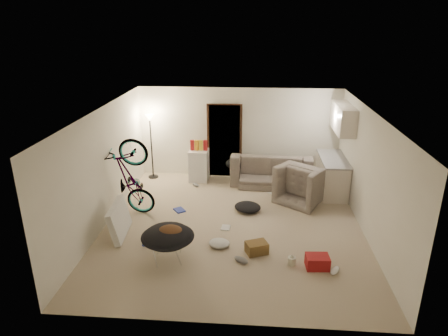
# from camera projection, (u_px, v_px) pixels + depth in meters

# --- Properties ---
(floor) EXTENTS (5.50, 6.00, 0.02)m
(floor) POSITION_uv_depth(u_px,v_px,m) (233.00, 226.00, 8.67)
(floor) COLOR #BDAB91
(floor) RESTS_ON ground
(ceiling) EXTENTS (5.50, 6.00, 0.02)m
(ceiling) POSITION_uv_depth(u_px,v_px,m) (234.00, 111.00, 7.79)
(ceiling) COLOR white
(ceiling) RESTS_ON wall_back
(wall_back) EXTENTS (5.50, 0.02, 2.50)m
(wall_back) POSITION_uv_depth(u_px,v_px,m) (239.00, 133.00, 11.04)
(wall_back) COLOR white
(wall_back) RESTS_ON floor
(wall_front) EXTENTS (5.50, 0.02, 2.50)m
(wall_front) POSITION_uv_depth(u_px,v_px,m) (221.00, 250.00, 5.41)
(wall_front) COLOR white
(wall_front) RESTS_ON floor
(wall_left) EXTENTS (0.02, 6.00, 2.50)m
(wall_left) POSITION_uv_depth(u_px,v_px,m) (103.00, 168.00, 8.42)
(wall_left) COLOR white
(wall_left) RESTS_ON floor
(wall_right) EXTENTS (0.02, 6.00, 2.50)m
(wall_right) POSITION_uv_depth(u_px,v_px,m) (370.00, 175.00, 8.03)
(wall_right) COLOR white
(wall_right) RESTS_ON floor
(doorway) EXTENTS (0.85, 0.10, 2.04)m
(doorway) POSITION_uv_depth(u_px,v_px,m) (225.00, 141.00, 11.11)
(doorway) COLOR black
(doorway) RESTS_ON floor
(door_trim) EXTENTS (0.97, 0.04, 2.10)m
(door_trim) POSITION_uv_depth(u_px,v_px,m) (224.00, 141.00, 11.08)
(door_trim) COLOR #341E12
(door_trim) RESTS_ON floor
(floor_lamp) EXTENTS (0.28, 0.28, 1.81)m
(floor_lamp) POSITION_uv_depth(u_px,v_px,m) (151.00, 133.00, 10.85)
(floor_lamp) COLOR black
(floor_lamp) RESTS_ON floor
(kitchen_counter) EXTENTS (0.60, 1.50, 0.88)m
(kitchen_counter) POSITION_uv_depth(u_px,v_px,m) (332.00, 176.00, 10.20)
(kitchen_counter) COLOR silver
(kitchen_counter) RESTS_ON floor
(counter_top) EXTENTS (0.64, 1.54, 0.04)m
(counter_top) POSITION_uv_depth(u_px,v_px,m) (334.00, 159.00, 10.04)
(counter_top) COLOR gray
(counter_top) RESTS_ON kitchen_counter
(kitchen_uppers) EXTENTS (0.38, 1.40, 0.65)m
(kitchen_uppers) POSITION_uv_depth(u_px,v_px,m) (343.00, 118.00, 9.67)
(kitchen_uppers) COLOR silver
(kitchen_uppers) RESTS_ON wall_right
(sofa) EXTENTS (2.18, 0.96, 0.62)m
(sofa) POSITION_uv_depth(u_px,v_px,m) (271.00, 173.00, 10.78)
(sofa) COLOR #323933
(sofa) RESTS_ON floor
(armchair) EXTENTS (1.41, 1.38, 0.69)m
(armchair) POSITION_uv_depth(u_px,v_px,m) (305.00, 187.00, 9.78)
(armchair) COLOR #323933
(armchair) RESTS_ON floor
(bicycle) EXTENTS (1.95, 0.95, 1.10)m
(bicycle) POSITION_uv_depth(u_px,v_px,m) (132.00, 195.00, 8.96)
(bicycle) COLOR black
(bicycle) RESTS_ON floor
(book_asset) EXTENTS (0.26, 0.23, 0.02)m
(book_asset) POSITION_uv_depth(u_px,v_px,m) (146.00, 241.00, 8.05)
(book_asset) COLOR #A3181A
(book_asset) RESTS_ON floor
(mini_fridge) EXTENTS (0.53, 0.53, 0.87)m
(mini_fridge) POSITION_uv_depth(u_px,v_px,m) (199.00, 165.00, 10.97)
(mini_fridge) COLOR white
(mini_fridge) RESTS_ON floor
(snack_box_0) EXTENTS (0.12, 0.10, 0.30)m
(snack_box_0) POSITION_uv_depth(u_px,v_px,m) (192.00, 145.00, 10.79)
(snack_box_0) COLOR #A3181A
(snack_box_0) RESTS_ON mini_fridge
(snack_box_1) EXTENTS (0.12, 0.10, 0.30)m
(snack_box_1) POSITION_uv_depth(u_px,v_px,m) (197.00, 145.00, 10.78)
(snack_box_1) COLOR orange
(snack_box_1) RESTS_ON mini_fridge
(snack_box_2) EXTENTS (0.10, 0.07, 0.30)m
(snack_box_2) POSITION_uv_depth(u_px,v_px,m) (201.00, 146.00, 10.77)
(snack_box_2) COLOR yellow
(snack_box_2) RESTS_ON mini_fridge
(snack_box_3) EXTENTS (0.12, 0.09, 0.30)m
(snack_box_3) POSITION_uv_depth(u_px,v_px,m) (205.00, 146.00, 10.76)
(snack_box_3) COLOR #A3181A
(snack_box_3) RESTS_ON mini_fridge
(saucer_chair) EXTENTS (0.97, 0.97, 0.69)m
(saucer_chair) POSITION_uv_depth(u_px,v_px,m) (168.00, 241.00, 7.27)
(saucer_chair) COLOR silver
(saucer_chair) RESTS_ON floor
(hoodie) EXTENTS (0.52, 0.44, 0.22)m
(hoodie) POSITION_uv_depth(u_px,v_px,m) (170.00, 232.00, 7.17)
(hoodie) COLOR #4F301B
(hoodie) RESTS_ON saucer_chair
(sofa_drape) EXTENTS (0.58, 0.49, 0.28)m
(sofa_drape) POSITION_uv_depth(u_px,v_px,m) (236.00, 164.00, 10.77)
(sofa_drape) COLOR black
(sofa_drape) RESTS_ON sofa
(tv_box) EXTENTS (0.34, 1.05, 0.69)m
(tv_box) POSITION_uv_depth(u_px,v_px,m) (119.00, 220.00, 8.17)
(tv_box) COLOR silver
(tv_box) RESTS_ON floor
(drink_case_a) EXTENTS (0.47, 0.41, 0.23)m
(drink_case_a) POSITION_uv_depth(u_px,v_px,m) (257.00, 248.00, 7.60)
(drink_case_a) COLOR brown
(drink_case_a) RESTS_ON floor
(drink_case_b) EXTENTS (0.43, 0.33, 0.24)m
(drink_case_b) POSITION_uv_depth(u_px,v_px,m) (317.00, 262.00, 7.15)
(drink_case_b) COLOR #A3181A
(drink_case_b) RESTS_ON floor
(juicer) EXTENTS (0.15, 0.15, 0.21)m
(juicer) POSITION_uv_depth(u_px,v_px,m) (292.00, 260.00, 7.25)
(juicer) COLOR beige
(juicer) RESTS_ON floor
(newspaper) EXTENTS (0.70, 0.68, 0.01)m
(newspaper) POSITION_uv_depth(u_px,v_px,m) (272.00, 190.00, 10.42)
(newspaper) COLOR beige
(newspaper) RESTS_ON floor
(book_blue) EXTENTS (0.33, 0.35, 0.03)m
(book_blue) POSITION_uv_depth(u_px,v_px,m) (179.00, 210.00, 9.32)
(book_blue) COLOR #2E3EA6
(book_blue) RESTS_ON floor
(book_white) EXTENTS (0.21, 0.26, 0.02)m
(book_white) POSITION_uv_depth(u_px,v_px,m) (226.00, 228.00, 8.54)
(book_white) COLOR silver
(book_white) RESTS_ON floor
(shoe_1) EXTENTS (0.25, 0.24, 0.09)m
(shoe_1) POSITION_uv_depth(u_px,v_px,m) (196.00, 185.00, 10.66)
(shoe_1) COLOR slate
(shoe_1) RESTS_ON floor
(shoe_2) EXTENTS (0.23, 0.32, 0.11)m
(shoe_2) POSITION_uv_depth(u_px,v_px,m) (147.00, 242.00, 7.89)
(shoe_2) COLOR #2E3EA6
(shoe_2) RESTS_ON floor
(shoe_3) EXTENTS (0.32, 0.26, 0.11)m
(shoe_3) POSITION_uv_depth(u_px,v_px,m) (241.00, 260.00, 7.32)
(shoe_3) COLOR slate
(shoe_3) RESTS_ON floor
(shoe_4) EXTENTS (0.25, 0.31, 0.11)m
(shoe_4) POSITION_uv_depth(u_px,v_px,m) (335.00, 270.00, 7.01)
(shoe_4) COLOR white
(shoe_4) RESTS_ON floor
(clothes_lump_a) EXTENTS (0.72, 0.66, 0.20)m
(clothes_lump_a) POSITION_uv_depth(u_px,v_px,m) (248.00, 207.00, 9.28)
(clothes_lump_a) COLOR black
(clothes_lump_a) RESTS_ON floor
(clothes_lump_b) EXTENTS (0.50, 0.46, 0.12)m
(clothes_lump_b) POSITION_uv_depth(u_px,v_px,m) (271.00, 180.00, 10.96)
(clothes_lump_b) COLOR black
(clothes_lump_b) RESTS_ON floor
(clothes_lump_c) EXTENTS (0.47, 0.42, 0.13)m
(clothes_lump_c) POSITION_uv_depth(u_px,v_px,m) (219.00, 243.00, 7.84)
(clothes_lump_c) COLOR silver
(clothes_lump_c) RESTS_ON floor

